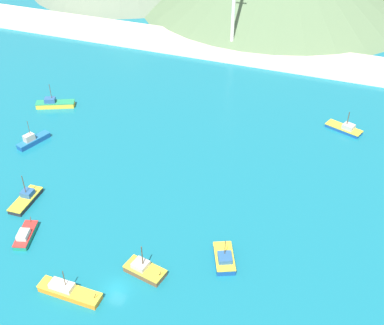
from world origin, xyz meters
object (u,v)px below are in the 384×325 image
Objects in this scene: fishing_boat_0 at (25,235)px; fishing_boat_10 at (55,104)px; fishing_boat_7 at (224,258)px; fishing_boat_4 at (69,291)px; fishing_boat_1 at (144,270)px; fishing_boat_2 at (33,140)px; fishing_boat_5 at (26,199)px; fishing_boat_3 at (345,128)px.

fishing_boat_10 is at bearing 117.06° from fishing_boat_0.
fishing_boat_10 is (-57.93, 36.13, 0.08)m from fishing_boat_7.
fishing_boat_4 is (14.33, -8.34, 0.07)m from fishing_boat_0.
fishing_boat_1 is 12.73m from fishing_boat_4.
fishing_boat_4 is at bearing -48.03° from fishing_boat_2.
fishing_boat_2 is 1.01× the size of fishing_boat_5.
fishing_boat_0 is at bearing -168.50° from fishing_boat_7.
fishing_boat_3 is at bearing 11.35° from fishing_boat_10.
fishing_boat_2 is at bearing 159.79° from fishing_boat_7.
fishing_boat_1 is at bearing -148.80° from fishing_boat_7.
fishing_boat_7 reaches higher than fishing_boat_0.
fishing_boat_7 is at bearing -20.21° from fishing_boat_2.
fishing_boat_7 is (41.78, -1.29, 0.09)m from fishing_boat_5.
fishing_boat_2 is 17.31m from fishing_boat_10.
fishing_boat_10 is at bearing 148.05° from fishing_boat_7.
fishing_boat_4 is 26.52m from fishing_boat_7.
fishing_boat_4 is 1.42× the size of fishing_boat_7.
fishing_boat_10 reaches higher than fishing_boat_1.
fishing_boat_7 is (21.43, 15.62, 0.01)m from fishing_boat_4.
fishing_boat_4 is (31.61, -35.14, -0.11)m from fishing_boat_2.
fishing_boat_3 is (67.75, 31.19, -0.21)m from fishing_boat_2.
fishing_boat_7 is (53.04, -19.52, -0.10)m from fishing_boat_2.
fishing_boat_3 is 0.85× the size of fishing_boat_4.
fishing_boat_4 is (-36.14, -66.33, 0.11)m from fishing_boat_3.
fishing_boat_10 is (-46.05, 43.33, 0.10)m from fishing_boat_1.
fishing_boat_0 is 48.74m from fishing_boat_10.
fishing_boat_3 is 74.09m from fishing_boat_10.
fishing_boat_5 is at bearing 164.17° from fishing_boat_1.
fishing_boat_5 reaches higher than fishing_boat_3.
fishing_boat_1 is 0.89× the size of fishing_boat_5.
fishing_boat_0 is at bearing -54.87° from fishing_boat_5.
fishing_boat_5 is 0.84× the size of fishing_boat_10.
fishing_boat_3 is (26.59, 57.91, -0.10)m from fishing_boat_1.
fishing_boat_4 is 26.46m from fishing_boat_5.
fishing_boat_1 is at bearing 41.42° from fishing_boat_4.
fishing_boat_5 is (-20.35, 16.90, -0.08)m from fishing_boat_4.
fishing_boat_2 is 0.93× the size of fishing_boat_3.
fishing_boat_1 is 63.72m from fishing_boat_3.
fishing_boat_3 is at bearing 24.72° from fishing_boat_2.
fishing_boat_1 reaches higher than fishing_boat_7.
fishing_boat_4 reaches higher than fishing_boat_7.
fishing_boat_3 is at bearing 41.18° from fishing_boat_5.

